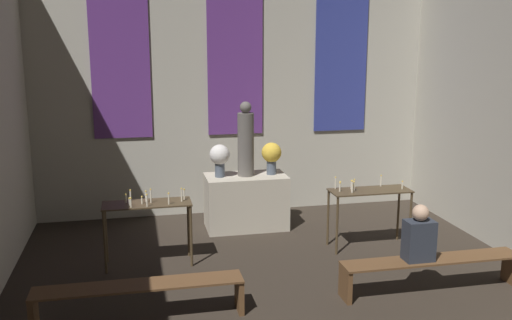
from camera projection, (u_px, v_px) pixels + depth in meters
name	position (u px, v px, depth m)	size (l,w,h in m)	color
wall_back	(235.00, 87.00, 10.13)	(7.24, 0.16, 4.52)	#B2AD9E
altar	(246.00, 202.00, 9.54)	(1.34, 0.73, 0.90)	#BCB29E
statue	(246.00, 142.00, 9.33)	(0.27, 0.27, 1.23)	#5B5651
flower_vase_left	(220.00, 157.00, 9.29)	(0.33, 0.33, 0.54)	#4C5666
flower_vase_right	(271.00, 155.00, 9.47)	(0.33, 0.33, 0.54)	#4C5666
candle_rack_left	(147.00, 212.00, 7.91)	(1.22, 0.46, 1.10)	#473823
candle_rack_right	(369.00, 198.00, 8.58)	(1.22, 0.46, 1.09)	#473823
pew_back_left	(140.00, 293.00, 6.40)	(2.34, 0.36, 0.44)	brown
pew_back_right	(432.00, 267.00, 7.14)	(2.34, 0.36, 0.44)	brown
person_seated	(419.00, 236.00, 7.01)	(0.36, 0.24, 0.71)	#282D38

